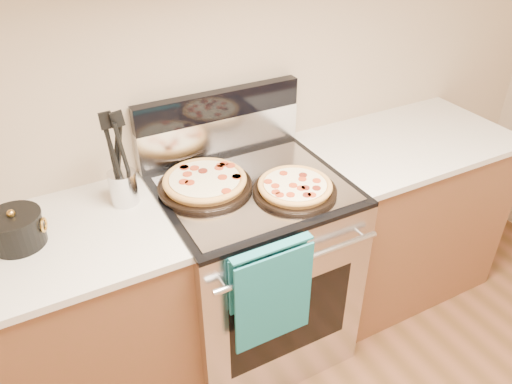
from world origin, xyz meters
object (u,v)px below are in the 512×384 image
range_body (253,271)px  saucepan (17,231)px  utensil_crock (123,187)px  pepperoni_pizza_back (205,182)px  pepperoni_pizza_front (295,187)px

range_body → saucepan: (-0.89, 0.06, 0.52)m
saucepan → utensil_crock: bearing=11.4°
pepperoni_pizza_back → range_body: bearing=-21.3°
pepperoni_pizza_front → pepperoni_pizza_back: bearing=146.6°
range_body → utensil_crock: (-0.49, 0.15, 0.53)m
utensil_crock → saucepan: utensil_crock is taller
pepperoni_pizza_back → utensil_crock: size_ratio=2.81×
pepperoni_pizza_back → pepperoni_pizza_front: pepperoni_pizza_back is taller
range_body → pepperoni_pizza_front: bearing=-46.5°
utensil_crock → saucepan: (-0.40, -0.08, -0.01)m
utensil_crock → pepperoni_pizza_front: bearing=-24.2°
pepperoni_pizza_front → utensil_crock: size_ratio=2.47×
saucepan → pepperoni_pizza_front: bearing=-10.9°
range_body → saucepan: size_ratio=4.96×
pepperoni_pizza_front → saucepan: 1.03m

